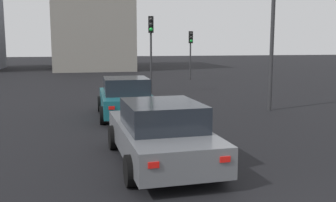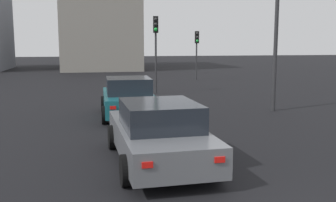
% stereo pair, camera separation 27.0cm
% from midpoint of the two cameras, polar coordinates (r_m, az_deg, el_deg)
% --- Properties ---
extents(car_teal_right_lead, '(4.24, 2.11, 1.51)m').
position_cam_midpoint_polar(car_teal_right_lead, '(14.91, -6.72, 0.46)').
color(car_teal_right_lead, '#19606B').
rests_on(car_teal_right_lead, ground_plane).
extents(car_grey_right_second, '(4.64, 2.22, 1.47)m').
position_cam_midpoint_polar(car_grey_right_second, '(9.12, -1.94, -4.71)').
color(car_grey_right_second, slate).
rests_on(car_grey_right_second, ground_plane).
extents(traffic_light_near_left, '(0.32, 0.29, 3.69)m').
position_cam_midpoint_polar(traffic_light_near_left, '(29.66, 3.09, 8.20)').
color(traffic_light_near_left, '#2D2D30').
rests_on(traffic_light_near_left, ground_plane).
extents(traffic_light_near_right, '(0.33, 0.30, 4.26)m').
position_cam_midpoint_polar(traffic_light_near_right, '(21.70, -2.87, 9.15)').
color(traffic_light_near_right, '#2D2D30').
rests_on(traffic_light_near_right, ground_plane).
extents(building_facade_left, '(13.96, 8.09, 11.85)m').
position_cam_midpoint_polar(building_facade_left, '(45.37, -11.25, 12.26)').
color(building_facade_left, gray).
rests_on(building_facade_left, ground_plane).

